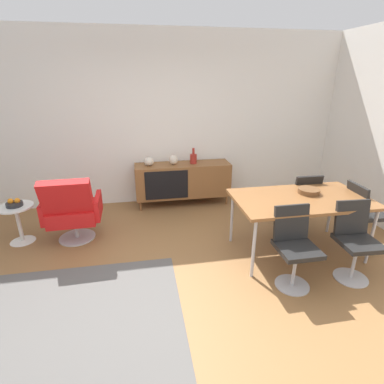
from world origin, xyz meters
name	(u,v)px	position (x,y,z in m)	size (l,w,h in m)	color
ground_plane	(178,293)	(0.00, 0.00, 0.00)	(8.32, 8.32, 0.00)	olive
wall_back	(156,121)	(0.00, 2.60, 1.40)	(6.80, 0.12, 2.80)	white
sideboard	(183,180)	(0.40, 2.30, 0.44)	(1.60, 0.45, 0.72)	brown
vase_cobalt	(173,160)	(0.25, 2.30, 0.80)	(0.14, 0.14, 0.16)	beige
vase_sculptural_dark	(193,158)	(0.58, 2.30, 0.81)	(0.11, 0.11, 0.26)	maroon
vase_ceramic_small	(149,161)	(-0.16, 2.30, 0.79)	(0.16, 0.16, 0.14)	beige
dining_table	(301,201)	(1.57, 0.53, 0.70)	(1.60, 0.90, 0.74)	brown
wooden_bowl_on_table	(309,191)	(1.73, 0.64, 0.77)	(0.26, 0.26, 0.06)	brown
dining_chair_back_right	(301,199)	(1.91, 1.09, 0.47)	(0.41, 0.43, 0.86)	black
dining_chair_front_left	(295,244)	(1.22, -0.03, 0.47)	(0.40, 0.42, 0.86)	black
dining_chair_front_right	(355,238)	(1.92, -0.03, 0.47)	(0.42, 0.44, 0.86)	black
dining_chair_far_end	(363,213)	(2.45, 0.53, 0.47)	(0.44, 0.41, 0.86)	black
lounge_chair_red	(72,209)	(-1.22, 1.30, 0.47)	(0.73, 0.67, 0.95)	red
side_table_round	(18,220)	(-1.94, 1.41, 0.32)	(0.44, 0.44, 0.52)	white
fruit_bowl	(14,203)	(-1.94, 1.41, 0.56)	(0.20, 0.20, 0.11)	#262628
area_rug	(61,323)	(-1.10, -0.21, 0.00)	(2.20, 1.70, 0.01)	#595654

